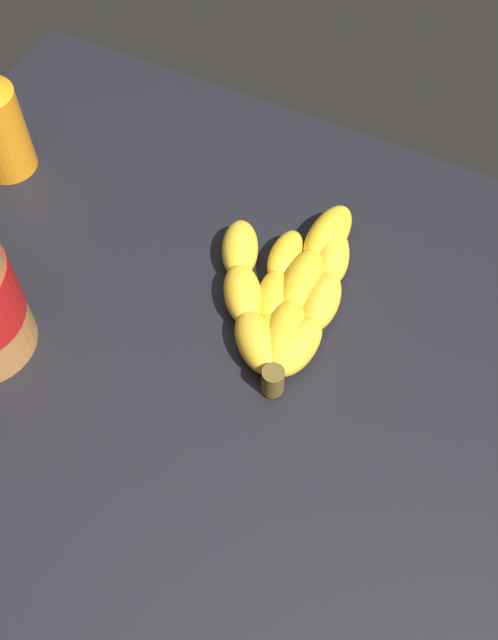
{
  "coord_description": "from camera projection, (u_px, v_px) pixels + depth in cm",
  "views": [
    {
      "loc": [
        15.24,
        -25.6,
        56.91
      ],
      "look_at": [
        -0.13,
        4.85,
        4.12
      ],
      "focal_mm": 40.3,
      "sensor_mm": 36.0,
      "label": 1
    }
  ],
  "objects": [
    {
      "name": "banana_bunch",
      "position": [
        288.0,
        293.0,
        0.67
      ],
      "size": [
        14.66,
        22.14,
        3.66
      ],
      "color": "gold",
      "rests_on": "ground_plane"
    },
    {
      "name": "ground_plane",
      "position": [
        226.0,
        397.0,
        0.66
      ],
      "size": [
        87.11,
        71.08,
        4.26
      ],
      "primitive_type": "cube",
      "color": "black"
    }
  ]
}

